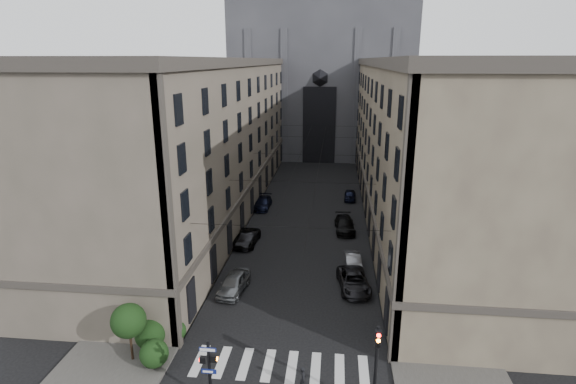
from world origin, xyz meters
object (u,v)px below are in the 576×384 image
(gothic_tower, at_px, (322,64))
(car_left_midfar, at_px, (246,238))
(car_right_midnear, at_px, (354,281))
(pedestrian_signal_left, at_px, (209,367))
(car_right_near, at_px, (353,261))
(car_left_midnear, at_px, (247,239))
(pedestrian, at_px, (303,379))
(traffic_light_right, at_px, (377,359))
(car_right_far, at_px, (350,195))
(car_left_near, at_px, (234,283))
(car_left_far, at_px, (263,203))
(car_right_midfar, at_px, (345,225))

(gothic_tower, height_order, car_left_midfar, gothic_tower)
(gothic_tower, xyz_separation_m, car_right_midnear, (4.95, -59.37, -17.07))
(pedestrian_signal_left, height_order, car_right_near, pedestrian_signal_left)
(pedestrian_signal_left, height_order, car_left_midnear, pedestrian_signal_left)
(car_left_midfar, bearing_deg, pedestrian, -66.77)
(traffic_light_right, bearing_deg, car_right_far, 90.44)
(pedestrian_signal_left, height_order, car_left_near, pedestrian_signal_left)
(traffic_light_right, xyz_separation_m, pedestrian, (-3.99, 1.08, -2.50))
(pedestrian_signal_left, bearing_deg, car_left_midfar, 96.18)
(pedestrian_signal_left, relative_size, car_right_far, 1.04)
(car_right_near, distance_m, car_right_far, 21.31)
(car_left_midnear, distance_m, car_right_near, 11.55)
(car_left_midnear, height_order, car_right_far, car_left_midnear)
(car_left_midnear, relative_size, car_left_far, 0.83)
(gothic_tower, relative_size, pedestrian_signal_left, 14.50)
(car_right_near, bearing_deg, car_left_near, -156.38)
(pedestrian_signal_left, distance_m, car_left_far, 34.68)
(car_right_far, distance_m, pedestrian, 38.11)
(traffic_light_right, relative_size, car_right_far, 1.36)
(pedestrian_signal_left, xyz_separation_m, car_right_near, (8.53, 18.12, -1.67))
(car_right_near, height_order, car_right_midfar, car_right_midfar)
(pedestrian_signal_left, height_order, car_right_midnear, pedestrian_signal_left)
(car_left_near, relative_size, car_left_midnear, 1.16)
(pedestrian_signal_left, relative_size, car_left_midnear, 1.00)
(pedestrian_signal_left, distance_m, car_right_midnear, 16.51)
(car_left_far, distance_m, car_right_near, 19.85)
(gothic_tower, xyz_separation_m, car_right_near, (5.02, -55.34, -17.14))
(car_left_far, bearing_deg, pedestrian_signal_left, -84.44)
(car_left_far, distance_m, car_right_midfar, 12.67)
(car_left_midfar, distance_m, car_left_far, 11.96)
(car_right_near, height_order, car_right_midnear, car_right_midnear)
(gothic_tower, bearing_deg, car_right_far, -81.14)
(car_right_far, xyz_separation_m, pedestrian, (-3.70, -37.93, 0.14))
(car_left_far, bearing_deg, traffic_light_right, -69.80)
(traffic_light_right, distance_m, car_left_near, 16.30)
(pedestrian_signal_left, height_order, pedestrian, pedestrian_signal_left)
(car_left_near, bearing_deg, traffic_light_right, -42.13)
(traffic_light_right, bearing_deg, car_left_midfar, 117.54)
(gothic_tower, height_order, car_left_far, gothic_tower)
(car_right_midnear, xyz_separation_m, pedestrian, (-3.34, -12.58, 0.06))
(car_left_midnear, bearing_deg, car_right_near, -14.08)
(gothic_tower, relative_size, traffic_light_right, 11.15)
(car_left_near, height_order, car_left_far, car_left_near)
(pedestrian_signal_left, xyz_separation_m, car_left_far, (-2.63, 34.54, -1.62))
(car_left_far, relative_size, car_right_midfar, 0.94)
(traffic_light_right, bearing_deg, car_right_near, 91.89)
(car_right_far, height_order, pedestrian, pedestrian)
(car_left_near, distance_m, car_right_near, 11.47)
(traffic_light_right, height_order, car_left_midfar, traffic_light_right)
(car_left_near, distance_m, car_left_midfar, 10.09)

